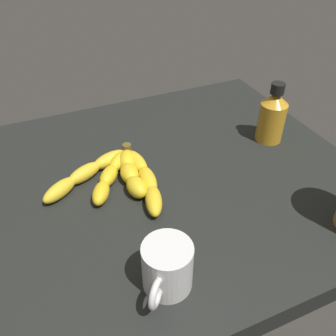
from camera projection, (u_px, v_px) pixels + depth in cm
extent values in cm
cube|color=black|center=(166.00, 184.00, 78.62)|extent=(82.58, 71.27, 4.79)
ellipsoid|color=yellow|center=(110.00, 159.00, 79.07)|extent=(8.85, 5.56, 3.10)
ellipsoid|color=yellow|center=(85.00, 173.00, 75.33)|extent=(8.82, 6.43, 3.10)
ellipsoid|color=yellow|center=(60.00, 190.00, 71.14)|extent=(8.62, 7.19, 3.10)
ellipsoid|color=yellow|center=(119.00, 161.00, 78.55)|extent=(6.86, 6.91, 3.12)
ellipsoid|color=yellow|center=(109.00, 176.00, 74.57)|extent=(6.45, 7.17, 3.12)
ellipsoid|color=yellow|center=(101.00, 193.00, 70.46)|extent=(5.93, 7.30, 3.12)
ellipsoid|color=yellow|center=(127.00, 160.00, 78.39)|extent=(5.39, 6.76, 3.73)
ellipsoid|color=yellow|center=(129.00, 173.00, 74.77)|extent=(4.40, 6.29, 3.73)
ellipsoid|color=yellow|center=(137.00, 187.00, 71.36)|extent=(4.19, 6.17, 3.73)
ellipsoid|color=yellow|center=(137.00, 162.00, 78.33)|extent=(4.15, 8.53, 3.20)
ellipsoid|color=yellow|center=(148.00, 179.00, 73.65)|extent=(3.93, 8.47, 3.20)
ellipsoid|color=yellow|center=(154.00, 201.00, 68.62)|extent=(5.49, 8.79, 3.20)
cylinder|color=brown|center=(127.00, 150.00, 81.45)|extent=(2.00, 2.00, 3.00)
cylinder|color=gold|center=(271.00, 122.00, 85.40)|extent=(6.29, 6.29, 9.55)
cone|color=gold|center=(276.00, 99.00, 81.65)|extent=(6.29, 6.29, 2.61)
cylinder|color=black|center=(278.00, 88.00, 80.10)|extent=(3.09, 3.09, 2.43)
cylinder|color=silver|center=(167.00, 266.00, 53.78)|extent=(7.73, 7.73, 8.21)
torus|color=silver|center=(156.00, 293.00, 49.73)|extent=(3.80, 4.12, 4.61)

